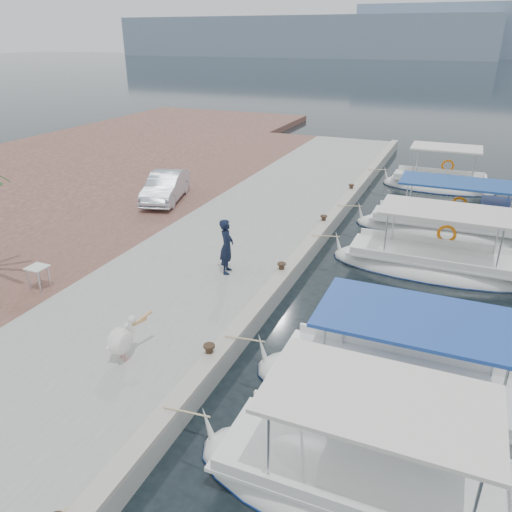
# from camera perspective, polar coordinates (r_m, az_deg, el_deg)

# --- Properties ---
(ground) EXTENTS (400.00, 400.00, 0.00)m
(ground) POSITION_cam_1_polar(r_m,az_deg,el_deg) (15.00, 2.17, -6.12)
(ground) COLOR black
(ground) RESTS_ON ground
(concrete_quay) EXTENTS (6.00, 40.00, 0.50)m
(concrete_quay) POSITION_cam_1_polar(r_m,az_deg,el_deg) (20.10, -0.78, 2.76)
(concrete_quay) COLOR gray
(concrete_quay) RESTS_ON ground
(quay_curb) EXTENTS (0.44, 40.00, 0.12)m
(quay_curb) POSITION_cam_1_polar(r_m,az_deg,el_deg) (19.13, 6.88, 2.44)
(quay_curb) COLOR #A9A296
(quay_curb) RESTS_ON concrete_quay
(cobblestone_strip) EXTENTS (4.00, 40.00, 0.50)m
(cobblestone_strip) POSITION_cam_1_polar(r_m,az_deg,el_deg) (22.45, -12.61, 4.47)
(cobblestone_strip) COLOR brown
(cobblestone_strip) RESTS_ON ground
(fishing_caique_a) EXTENTS (6.23, 2.41, 2.83)m
(fishing_caique_a) POSITION_cam_1_polar(r_m,az_deg,el_deg) (9.94, 11.72, -24.66)
(fishing_caique_a) COLOR white
(fishing_caique_a) RESTS_ON ground
(fishing_caique_b) EXTENTS (6.78, 2.52, 2.83)m
(fishing_caique_b) POSITION_cam_1_polar(r_m,az_deg,el_deg) (11.98, 15.92, -15.20)
(fishing_caique_b) COLOR white
(fishing_caique_b) RESTS_ON ground
(fishing_caique_c) EXTENTS (6.98, 2.41, 2.83)m
(fishing_caique_c) POSITION_cam_1_polar(r_m,az_deg,el_deg) (18.40, 19.45, -1.18)
(fishing_caique_c) COLOR white
(fishing_caique_c) RESTS_ON ground
(fishing_caique_d) EXTENTS (7.54, 2.26, 2.83)m
(fishing_caique_d) POSITION_cam_1_polar(r_m,az_deg,el_deg) (21.97, 21.30, 2.77)
(fishing_caique_d) COLOR white
(fishing_caique_d) RESTS_ON ground
(fishing_caique_e) EXTENTS (5.80, 2.41, 2.83)m
(fishing_caique_e) POSITION_cam_1_polar(r_m,az_deg,el_deg) (28.64, 20.09, 7.52)
(fishing_caique_e) COLOR white
(fishing_caique_e) RESTS_ON ground
(mooring_bollards) EXTENTS (0.28, 20.28, 0.33)m
(mooring_bollards) POSITION_cam_1_polar(r_m,az_deg,el_deg) (16.04, 2.94, -1.25)
(mooring_bollards) COLOR black
(mooring_bollards) RESTS_ON concrete_quay
(pelican) EXTENTS (0.68, 1.31, 1.01)m
(pelican) POSITION_cam_1_polar(r_m,az_deg,el_deg) (12.17, -15.06, -9.20)
(pelican) COLOR tan
(pelican) RESTS_ON concrete_quay
(fisherman) EXTENTS (0.59, 0.74, 1.80)m
(fisherman) POSITION_cam_1_polar(r_m,az_deg,el_deg) (15.77, -3.37, 1.10)
(fisherman) COLOR black
(fisherman) RESTS_ON concrete_quay
(parked_car) EXTENTS (2.39, 4.15, 1.29)m
(parked_car) POSITION_cam_1_polar(r_m,az_deg,el_deg) (23.43, -10.30, 7.78)
(parked_car) COLOR silver
(parked_car) RESTS_ON cobblestone_strip
(folding_table) EXTENTS (0.55, 0.55, 0.73)m
(folding_table) POSITION_cam_1_polar(r_m,az_deg,el_deg) (16.21, -23.65, -1.80)
(folding_table) COLOR silver
(folding_table) RESTS_ON cobblestone_strip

